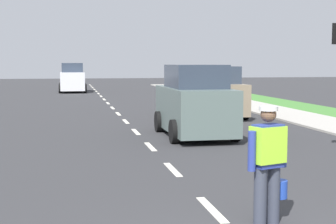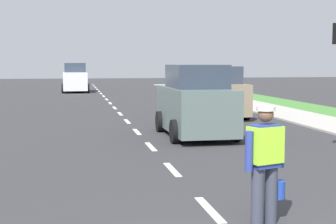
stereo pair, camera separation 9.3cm
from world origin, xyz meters
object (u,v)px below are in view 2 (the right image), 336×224
at_px(car_parked_far, 217,93).
at_px(car_oncoming_third, 75,79).
at_px(road_worker, 266,159).
at_px(car_outgoing_ahead, 196,103).

height_order(car_parked_far, car_oncoming_third, car_oncoming_third).
bearing_deg(car_parked_far, road_worker, -103.42).
xyz_separation_m(road_worker, car_parked_far, (3.32, 13.90, 0.05)).
bearing_deg(car_parked_far, car_oncoming_third, 106.61).
relative_size(car_parked_far, car_oncoming_third, 1.08).
distance_m(road_worker, car_outgoing_ahead, 8.56).
xyz_separation_m(road_worker, car_oncoming_third, (-2.42, 33.12, 0.11)).
xyz_separation_m(road_worker, car_outgoing_ahead, (1.07, 8.49, 0.09)).
relative_size(road_worker, car_parked_far, 0.39).
relative_size(road_worker, car_outgoing_ahead, 0.42).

